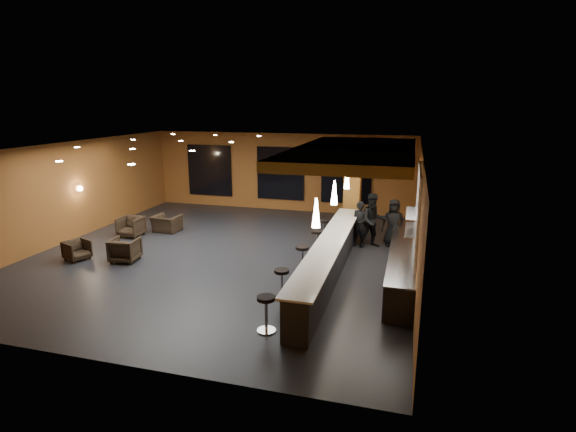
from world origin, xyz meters
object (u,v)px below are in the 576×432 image
(bar_counter, at_px, (330,260))
(staff_a, at_px, (360,224))
(prep_counter, at_px, (402,262))
(staff_c, at_px, (393,223))
(armchair_a, at_px, (77,250))
(bar_stool_3, at_px, (317,239))
(bar_stool_2, at_px, (302,256))
(bar_stool_0, at_px, (266,309))
(bar_stool_1, at_px, (282,280))
(pendant_0, at_px, (316,213))
(pendant_1, at_px, (334,193))
(pendant_2, at_px, (347,179))
(armchair_c, at_px, (131,227))
(staff_b, at_px, (373,221))
(column, at_px, (353,187))
(bar_stool_4, at_px, (324,227))
(armchair_b, at_px, (125,250))
(armchair_d, at_px, (167,224))

(bar_counter, distance_m, staff_a, 2.98)
(prep_counter, bearing_deg, staff_c, 97.94)
(armchair_a, bearing_deg, staff_c, -46.01)
(bar_counter, distance_m, bar_stool_3, 1.88)
(prep_counter, relative_size, bar_stool_2, 7.49)
(armchair_a, height_order, bar_stool_0, bar_stool_0)
(staff_c, bearing_deg, bar_stool_0, -114.86)
(bar_counter, height_order, bar_stool_3, bar_counter)
(bar_stool_1, height_order, bar_stool_2, bar_stool_2)
(bar_stool_0, height_order, bar_stool_1, bar_stool_0)
(pendant_0, relative_size, staff_a, 0.44)
(pendant_1, bearing_deg, pendant_2, 90.00)
(pendant_0, distance_m, armchair_c, 8.95)
(bar_counter, bearing_deg, pendant_2, 90.00)
(staff_a, xyz_separation_m, bar_stool_0, (-1.25, -6.45, -0.27))
(pendant_2, bearing_deg, armchair_c, -172.05)
(pendant_1, height_order, staff_b, pendant_1)
(column, xyz_separation_m, pendant_2, (0.00, -1.60, 0.60))
(column, height_order, armchair_a, column)
(bar_counter, relative_size, bar_stool_4, 10.97)
(prep_counter, relative_size, bar_stool_0, 7.33)
(pendant_0, xyz_separation_m, pendant_2, (0.00, 5.00, 0.00))
(staff_b, distance_m, bar_stool_0, 6.79)
(pendant_1, xyz_separation_m, armchair_c, (-7.81, 1.41, -1.98))
(armchair_c, bearing_deg, bar_stool_4, 12.62)
(armchair_a, distance_m, bar_stool_2, 7.18)
(prep_counter, xyz_separation_m, staff_b, (-1.07, 2.54, 0.50))
(armchair_c, relative_size, bar_stool_2, 1.02)
(staff_c, relative_size, armchair_b, 2.01)
(bar_stool_1, distance_m, bar_stool_4, 5.22)
(armchair_c, bearing_deg, column, 19.61)
(pendant_2, distance_m, staff_a, 1.63)
(staff_c, xyz_separation_m, bar_stool_4, (-2.44, 0.03, -0.35))
(column, relative_size, pendant_2, 5.00)
(pendant_0, xyz_separation_m, bar_stool_0, (-0.75, -1.53, -1.83))
(column, relative_size, staff_a, 2.19)
(armchair_b, bearing_deg, column, -149.16)
(staff_c, bearing_deg, armchair_c, -177.23)
(prep_counter, height_order, staff_b, staff_b)
(column, height_order, staff_b, column)
(staff_c, xyz_separation_m, armchair_c, (-9.41, -1.46, -0.45))
(prep_counter, bearing_deg, pendant_1, 180.00)
(staff_c, height_order, bar_stool_1, staff_c)
(armchair_c, bearing_deg, bar_stool_2, -14.24)
(staff_a, distance_m, armchair_a, 9.24)
(staff_a, height_order, armchair_b, staff_a)
(staff_a, xyz_separation_m, armchair_b, (-6.91, -3.39, -0.43))
(pendant_2, height_order, armchair_a, pendant_2)
(armchair_a, bearing_deg, pendant_2, -44.07)
(armchair_d, distance_m, bar_stool_3, 6.23)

